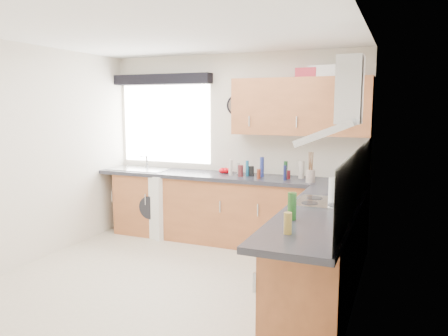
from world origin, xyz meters
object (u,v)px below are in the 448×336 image
at_px(upper_cabinets, 300,107).
at_px(washing_machine, 161,203).
at_px(oven, 323,253).
at_px(extractor_hood, 339,110).

relative_size(upper_cabinets, washing_machine, 1.95).
bearing_deg(oven, extractor_hood, -0.00).
distance_m(upper_cabinets, washing_machine, 2.38).
relative_size(extractor_hood, washing_machine, 0.89).
height_order(oven, upper_cabinets, upper_cabinets).
height_order(oven, extractor_hood, extractor_hood).
bearing_deg(upper_cabinets, extractor_hood, -63.87).
height_order(upper_cabinets, washing_machine, upper_cabinets).
distance_m(extractor_hood, upper_cabinets, 1.48).
relative_size(oven, extractor_hood, 1.09).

